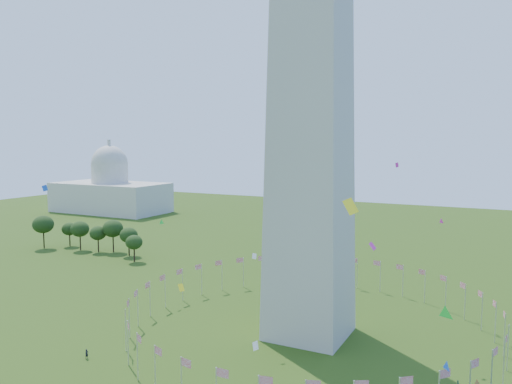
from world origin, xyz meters
The scene contains 4 objects.
flag_ring centered at (0.00, 50.00, 4.50)m, with size 80.24×80.24×9.00m.
capitol_building centered at (-180.00, 180.00, 23.00)m, with size 70.00×35.00×46.00m, color beige, non-canonical shape.
kites_aloft centered at (12.50, 24.31, 17.27)m, with size 94.23×72.61×34.81m.
tree_line_west centered at (-108.00, 90.85, 5.73)m, with size 55.66×15.85×13.10m.
Camera 1 is at (38.43, -52.47, 43.38)m, focal length 35.00 mm.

